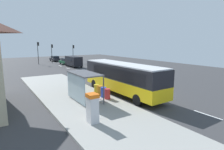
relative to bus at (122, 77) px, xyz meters
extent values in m
cube|color=#38383A|center=(1.71, 11.79, -1.86)|extent=(56.00, 92.00, 0.04)
cube|color=#999993|center=(-4.69, -0.21, -1.75)|extent=(6.20, 30.00, 0.18)
cube|color=silver|center=(1.96, -8.21, -1.84)|extent=(0.16, 2.20, 0.01)
cube|color=silver|center=(1.96, -3.21, -1.84)|extent=(0.16, 2.20, 0.01)
cube|color=silver|center=(1.96, 1.79, -1.84)|extent=(0.16, 2.20, 0.01)
cube|color=silver|center=(1.96, 6.79, -1.84)|extent=(0.16, 2.20, 0.01)
cube|color=silver|center=(1.96, 11.79, -1.84)|extent=(0.16, 2.20, 0.01)
cube|color=silver|center=(1.96, 16.79, -1.84)|extent=(0.16, 2.20, 0.01)
cube|color=silver|center=(1.96, 21.79, -1.84)|extent=(0.16, 2.20, 0.01)
cube|color=silver|center=(1.96, 26.79, -1.84)|extent=(0.16, 2.20, 0.01)
cube|color=yellow|center=(0.01, -0.02, -0.77)|extent=(2.70, 11.04, 1.15)
cube|color=black|center=(0.01, -0.02, 0.53)|extent=(2.70, 11.04, 1.45)
cube|color=silver|center=(0.01, -0.02, 1.31)|extent=(2.57, 10.82, 0.12)
cube|color=black|center=(-0.09, 5.43, 0.46)|extent=(2.30, 0.16, 1.22)
cube|color=black|center=(-1.19, -0.54, 0.46)|extent=(0.24, 8.58, 1.10)
cylinder|color=black|center=(-1.19, 3.86, -1.34)|extent=(0.30, 1.00, 1.00)
cylinder|color=black|center=(1.07, 3.90, -1.34)|extent=(0.30, 1.00, 1.00)
cylinder|color=black|center=(-1.05, -3.74, -1.34)|extent=(0.30, 1.00, 1.00)
cylinder|color=black|center=(1.21, -3.70, -1.34)|extent=(0.30, 1.00, 1.00)
cube|color=black|center=(3.91, 23.39, -0.52)|extent=(2.09, 5.24, 1.96)
cube|color=black|center=(3.91, 23.39, -0.19)|extent=(2.10, 3.16, 0.44)
cylinder|color=black|center=(4.85, 21.40, -1.50)|extent=(0.23, 0.68, 0.68)
cylinder|color=black|center=(3.05, 21.37, -1.50)|extent=(0.23, 0.68, 0.68)
cylinder|color=black|center=(4.78, 25.40, -1.50)|extent=(0.23, 0.68, 0.68)
cylinder|color=black|center=(2.98, 25.37, -1.50)|extent=(0.23, 0.68, 0.68)
cube|color=#195933|center=(4.01, 28.69, -1.22)|extent=(2.03, 4.49, 0.60)
cube|color=black|center=(4.02, 28.49, -0.62)|extent=(1.71, 2.46, 0.60)
cylinder|color=black|center=(3.11, 30.14, -1.52)|extent=(0.23, 0.65, 0.64)
cylinder|color=black|center=(4.75, 30.23, -1.52)|extent=(0.23, 0.65, 0.64)
cylinder|color=black|center=(3.27, 27.15, -1.52)|extent=(0.23, 0.65, 0.64)
cylinder|color=black|center=(4.91, 27.23, -1.52)|extent=(0.23, 0.65, 0.64)
cube|color=black|center=(4.01, 37.86, -1.22)|extent=(1.95, 4.46, 0.60)
cube|color=black|center=(4.02, 37.66, -0.62)|extent=(1.67, 2.43, 0.60)
cylinder|color=black|center=(3.14, 39.33, -1.52)|extent=(0.22, 0.65, 0.64)
cylinder|color=black|center=(4.78, 39.38, -1.52)|extent=(0.22, 0.65, 0.64)
cylinder|color=black|center=(3.25, 36.33, -1.52)|extent=(0.22, 0.65, 0.64)
cylinder|color=black|center=(4.88, 36.39, -1.52)|extent=(0.22, 0.65, 0.64)
cube|color=silver|center=(-6.00, -5.10, -0.81)|extent=(0.60, 0.70, 1.70)
cube|color=orange|center=(-6.00, -5.10, 0.16)|extent=(0.66, 0.76, 0.24)
cube|color=black|center=(-5.69, -5.10, -0.54)|extent=(0.03, 0.36, 0.44)
cylinder|color=red|center=(-2.49, -1.19, -1.19)|extent=(0.52, 0.52, 0.95)
cylinder|color=blue|center=(-2.49, -0.49, -1.19)|extent=(0.52, 0.52, 0.95)
cylinder|color=orange|center=(-2.49, 0.21, -1.19)|extent=(0.52, 0.52, 0.95)
cylinder|color=yellow|center=(-2.49, 0.91, -1.19)|extent=(0.52, 0.52, 0.95)
cylinder|color=#2D2D2D|center=(7.11, 31.78, 0.49)|extent=(0.14, 0.14, 4.67)
cube|color=black|center=(7.33, 31.78, 2.32)|extent=(0.24, 0.28, 0.84)
sphere|color=#360606|center=(7.45, 31.78, 2.60)|extent=(0.16, 0.16, 0.16)
sphere|color=#F2B20C|center=(7.45, 31.78, 2.32)|extent=(0.16, 0.16, 0.16)
sphere|color=black|center=(7.45, 31.78, 2.04)|extent=(0.16, 0.16, 0.16)
cylinder|color=#2D2D2D|center=(-1.49, 32.58, 0.86)|extent=(0.14, 0.14, 5.41)
cube|color=black|center=(-1.27, 32.58, 3.06)|extent=(0.24, 0.28, 0.84)
sphere|color=#360606|center=(-1.15, 32.58, 3.34)|extent=(0.16, 0.16, 0.16)
sphere|color=#3C2C03|center=(-1.15, 32.58, 3.06)|extent=(0.16, 0.16, 0.16)
sphere|color=green|center=(-1.15, 32.58, 2.78)|extent=(0.16, 0.16, 0.16)
cylinder|color=#2D2D2D|center=(2.01, 33.38, 0.58)|extent=(0.14, 0.14, 4.85)
cube|color=black|center=(2.23, 33.38, 2.51)|extent=(0.24, 0.28, 0.84)
sphere|color=#360606|center=(2.35, 33.38, 2.79)|extent=(0.16, 0.16, 0.16)
sphere|color=#3C2C03|center=(2.35, 33.38, 2.51)|extent=(0.16, 0.16, 0.16)
sphere|color=green|center=(2.35, 33.38, 2.23)|extent=(0.16, 0.16, 0.16)
cube|color=#4C4C51|center=(-4.39, -0.41, 0.79)|extent=(1.80, 4.00, 0.10)
cube|color=#8CA5B2|center=(-5.24, -0.41, -0.41)|extent=(0.06, 3.80, 2.30)
cylinder|color=#4C4C51|center=(-3.54, -2.31, -0.44)|extent=(0.10, 0.10, 2.44)
cylinder|color=#4C4C51|center=(-3.54, 1.49, -0.44)|extent=(0.10, 0.10, 2.44)
camera|label=1|loc=(-11.22, -15.49, 3.51)|focal=30.18mm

